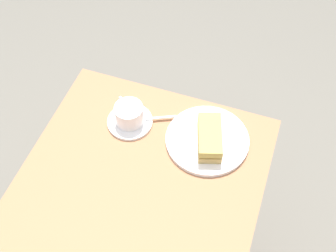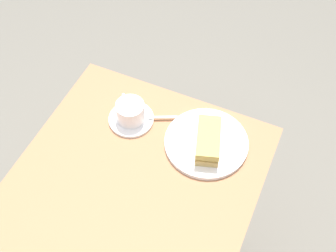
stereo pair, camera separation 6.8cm
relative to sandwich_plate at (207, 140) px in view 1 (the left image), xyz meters
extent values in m
cube|color=#A16A46|center=(0.39, -0.14, -0.03)|extent=(1.09, 0.68, 0.04)
cylinder|color=#976845|center=(-0.07, -0.41, -0.40)|extent=(0.07, 0.07, 0.70)
cylinder|color=#976845|center=(-0.07, 0.12, -0.40)|extent=(0.07, 0.07, 0.70)
cylinder|color=white|center=(0.00, 0.00, 0.00)|extent=(0.25, 0.25, 0.01)
cube|color=tan|center=(0.01, 0.01, 0.02)|extent=(0.16, 0.11, 0.02)
cube|color=#D5BF6C|center=(0.01, 0.01, 0.03)|extent=(0.15, 0.10, 0.01)
cube|color=tan|center=(0.01, 0.01, 0.05)|extent=(0.16, 0.11, 0.02)
cylinder|color=white|center=(0.01, -0.25, 0.00)|extent=(0.14, 0.14, 0.01)
cylinder|color=white|center=(0.01, -0.25, 0.04)|extent=(0.09, 0.09, 0.06)
cylinder|color=#A6724C|center=(0.01, -0.25, 0.06)|extent=(0.08, 0.08, 0.01)
torus|color=white|center=(-0.02, -0.28, 0.04)|extent=(0.04, 0.04, 0.05)
cube|color=silver|center=(-0.03, -0.15, 0.00)|extent=(0.04, 0.07, 0.00)
ellipsoid|color=silver|center=(-0.01, -0.19, 0.01)|extent=(0.03, 0.03, 0.01)
camera|label=1|loc=(0.75, 0.13, 1.11)|focal=47.67mm
camera|label=2|loc=(0.73, 0.20, 1.11)|focal=47.67mm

